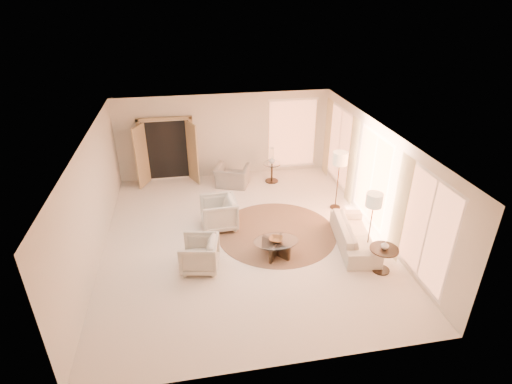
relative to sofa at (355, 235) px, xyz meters
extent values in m
cube|color=white|center=(-2.68, 0.81, -0.32)|extent=(7.00, 8.00, 0.02)
cube|color=white|center=(-2.68, 0.81, 2.49)|extent=(7.00, 8.00, 0.02)
cube|color=beige|center=(-2.68, 4.81, 1.09)|extent=(7.00, 0.04, 2.80)
cube|color=beige|center=(-2.68, -3.19, 1.09)|extent=(7.00, 0.04, 2.80)
cube|color=beige|center=(-6.18, 0.81, 1.09)|extent=(0.04, 8.00, 2.80)
cube|color=beige|center=(0.82, 0.81, 1.09)|extent=(0.04, 8.00, 2.80)
cube|color=tan|center=(-4.58, 4.70, 0.77)|extent=(1.80, 0.12, 2.16)
cube|color=tan|center=(-5.38, 4.43, 0.72)|extent=(0.35, 0.66, 2.00)
cube|color=tan|center=(-3.78, 4.43, 0.72)|extent=(0.35, 0.66, 2.00)
cylinder|color=#422C1E|center=(-1.78, 0.91, -0.30)|extent=(3.44, 3.44, 0.01)
imported|color=beige|center=(0.00, 0.00, 0.00)|extent=(1.14, 2.21, 0.62)
imported|color=beige|center=(-3.25, 1.47, 0.16)|extent=(0.90, 0.95, 0.94)
imported|color=beige|center=(-3.85, -0.23, 0.12)|extent=(0.91, 0.95, 0.85)
imported|color=gray|center=(-2.58, 3.91, 0.15)|extent=(1.21, 1.00, 0.91)
cube|color=black|center=(-2.02, -0.04, -0.13)|extent=(0.58, 0.68, 0.36)
cube|color=black|center=(-2.02, -0.04, -0.13)|extent=(0.48, 0.74, 0.36)
cylinder|color=white|center=(-2.02, -0.04, 0.08)|extent=(1.17, 1.17, 0.02)
cylinder|color=black|center=(0.22, -1.07, -0.29)|extent=(0.40, 0.40, 0.03)
cylinder|color=black|center=(0.22, -1.07, -0.01)|extent=(0.06, 0.06, 0.57)
cylinder|color=black|center=(0.22, -1.07, 0.28)|extent=(0.64, 0.64, 0.03)
cylinder|color=#322619|center=(-1.24, 3.99, -0.29)|extent=(0.43, 0.43, 0.03)
cylinder|color=#322619|center=(-1.24, 3.99, 0.01)|extent=(0.06, 0.06, 0.62)
cylinder|color=white|center=(-1.24, 3.99, 0.33)|extent=(0.56, 0.56, 0.03)
cylinder|color=#322619|center=(0.22, 1.91, -0.29)|extent=(0.30, 0.30, 0.03)
cylinder|color=#322619|center=(0.22, 1.91, 0.43)|extent=(0.03, 0.03, 1.48)
cylinder|color=beige|center=(0.22, 1.91, 1.26)|extent=(0.42, 0.42, 0.36)
cylinder|color=#322619|center=(0.22, -0.29, -0.29)|extent=(0.27, 0.27, 0.03)
cylinder|color=#322619|center=(0.22, -0.29, 0.37)|extent=(0.03, 0.03, 1.35)
cylinder|color=beige|center=(0.22, -0.29, 1.12)|extent=(0.39, 0.39, 0.33)
imported|color=brown|center=(-2.02, -0.04, 0.13)|extent=(0.42, 0.42, 0.08)
imported|color=silver|center=(0.22, -1.07, 0.39)|extent=(0.23, 0.23, 0.19)
imported|color=silver|center=(-1.24, 3.99, 0.46)|extent=(0.32, 0.32, 0.25)
camera|label=1|loc=(-3.91, -7.76, 5.50)|focal=28.00mm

